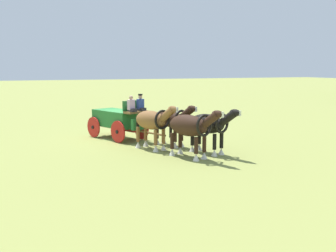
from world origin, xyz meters
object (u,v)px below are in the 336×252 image
at_px(draft_horse_lead_near, 209,125).
at_px(draft_horse_lead_off, 190,127).
at_px(draft_horse_rear_near, 171,120).
at_px(show_wagon, 119,119).
at_px(draft_horse_rear_off, 152,122).

height_order(draft_horse_lead_near, draft_horse_lead_off, draft_horse_lead_off).
bearing_deg(draft_horse_rear_near, show_wagon, -148.87).
bearing_deg(draft_horse_lead_near, draft_horse_lead_off, -69.36).
height_order(show_wagon, draft_horse_lead_off, show_wagon).
xyz_separation_m(draft_horse_rear_off, draft_horse_lead_near, (1.96, 2.15, -0.04)).
bearing_deg(show_wagon, draft_horse_lead_near, 26.99).
xyz_separation_m(draft_horse_lead_near, draft_horse_lead_off, (0.46, -1.22, 0.05)).
distance_m(draft_horse_rear_off, draft_horse_lead_near, 2.91).
xyz_separation_m(draft_horse_rear_near, draft_horse_lead_near, (2.42, 0.93, 0.02)).
distance_m(show_wagon, draft_horse_rear_off, 3.71).
xyz_separation_m(show_wagon, draft_horse_rear_off, (3.63, 0.70, 0.27)).
height_order(draft_horse_rear_off, draft_horse_lead_off, draft_horse_lead_off).
relative_size(draft_horse_rear_near, draft_horse_lead_off, 0.93).
distance_m(draft_horse_rear_near, draft_horse_lead_near, 2.59).
distance_m(draft_horse_lead_near, draft_horse_lead_off, 1.30).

